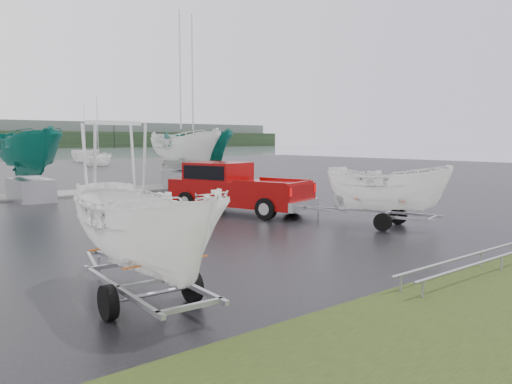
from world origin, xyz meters
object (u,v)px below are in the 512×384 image
trailer_hitched (387,150)px  boat_hoist (115,146)px  trailer_parked (144,151)px  pickup_truck (232,186)px

trailer_hitched → boat_hoist: bearing=80.6°
trailer_parked → boat_hoist: 21.44m
pickup_truck → trailer_parked: 12.23m
boat_hoist → trailer_hitched: bearing=-82.3°
pickup_truck → trailer_parked: bearing=-150.5°
trailer_parked → boat_hoist: (7.92, 19.92, -0.16)m
trailer_parked → boat_hoist: bearing=70.8°
trailer_hitched → trailer_parked: bearing=176.4°
pickup_truck → trailer_hitched: bearing=-90.0°
pickup_truck → boat_hoist: bearing=75.0°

